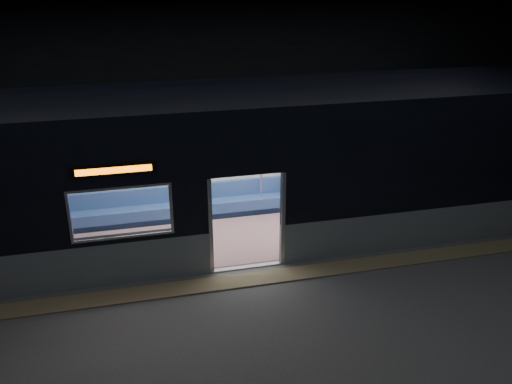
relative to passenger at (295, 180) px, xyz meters
name	(u,v)px	position (x,y,z in m)	size (l,w,h in m)	color
station_floor	(260,295)	(-1.80, -3.55, -0.82)	(24.00, 14.00, 0.01)	#47494C
station_envelope	(260,105)	(-1.80, -3.55, 2.85)	(24.00, 14.00, 5.00)	black
tactile_strip	(253,279)	(-1.80, -3.00, -0.80)	(22.80, 0.50, 0.03)	#8C7F59
metro_car	(231,160)	(-1.80, -1.00, 1.04)	(18.00, 3.04, 3.35)	gray
passenger	(295,180)	(0.00, 0.00, 0.00)	(0.41, 0.70, 1.40)	black
handbag	(299,188)	(0.03, -0.23, -0.13)	(0.28, 0.24, 0.14)	black
transit_map	(324,149)	(0.86, 0.31, 0.65)	(0.97, 0.03, 0.63)	white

